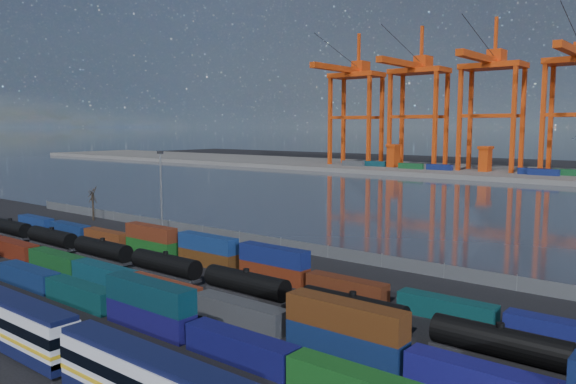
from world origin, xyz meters
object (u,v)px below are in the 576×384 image
Objects in this scene: gantry_cranes at (533,76)px; bare_tree at (93,203)px; tanker_string at (166,265)px; passenger_train at (1,318)px.

bare_tree is at bearing -104.43° from gantry_cranes.
bare_tree reaches higher than tanker_string.
passenger_train is 26.40m from tanker_string.
bare_tree is (-58.97, 47.39, 1.37)m from passenger_train.
passenger_train is 0.38× the size of gantry_cranes.
gantry_cranes is (-6.84, 199.97, 40.51)m from tanker_string.
tanker_string is 13.28× the size of bare_tree.
bare_tree is at bearing 141.22° from passenger_train.
passenger_train is 9.59× the size of bare_tree.
bare_tree reaches higher than passenger_train.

